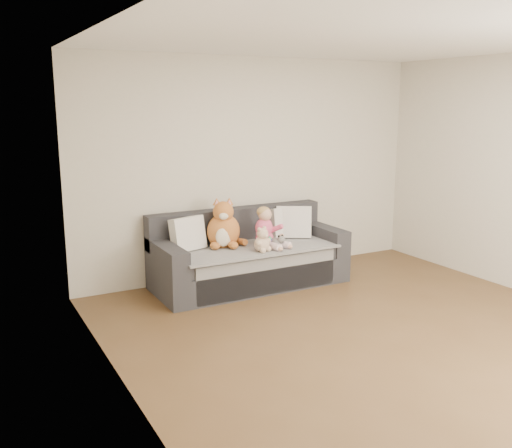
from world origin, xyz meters
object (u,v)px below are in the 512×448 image
(sofa, at_px, (248,258))
(teddy_bear, at_px, (262,241))
(toddler, at_px, (266,229))
(sippy_cup, at_px, (270,241))
(plush_cat, at_px, (224,228))

(sofa, relative_size, teddy_bear, 7.78)
(toddler, bearing_deg, teddy_bear, -144.88)
(teddy_bear, bearing_deg, sippy_cup, 15.40)
(sofa, distance_m, teddy_bear, 0.44)
(toddler, height_order, plush_cat, plush_cat)
(toddler, bearing_deg, sofa, 120.11)
(sofa, bearing_deg, plush_cat, 170.22)
(toddler, xyz_separation_m, teddy_bear, (-0.16, -0.20, -0.08))
(teddy_bear, bearing_deg, plush_cat, 102.15)
(toddler, xyz_separation_m, plush_cat, (-0.44, 0.20, 0.02))
(sofa, distance_m, toddler, 0.42)
(plush_cat, height_order, sippy_cup, plush_cat)
(sippy_cup, bearing_deg, plush_cat, 148.76)
(sofa, bearing_deg, toddler, -44.21)
(sofa, bearing_deg, sippy_cup, -54.18)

